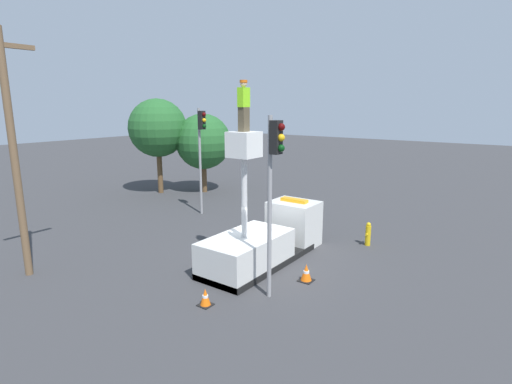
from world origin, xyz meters
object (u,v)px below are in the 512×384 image
object	(u,v)px
traffic_light_pole	(274,173)
fire_hydrant	(368,234)
bucket_truck	(265,239)
utility_pole	(13,148)
traffic_light_across	(201,141)
traffic_cone_rear	(205,298)
worker	(244,106)
tree_left_bg	(203,142)
tree_right_bg	(158,128)
traffic_cone_curbside	(306,273)

from	to	relation	value
traffic_light_pole	fire_hydrant	size ratio (longest dim) A/B	5.50
bucket_truck	utility_pole	world-z (taller)	utility_pole
traffic_light_across	traffic_cone_rear	bearing A→B (deg)	-136.51
worker	fire_hydrant	bearing A→B (deg)	-26.76
fire_hydrant	worker	bearing A→B (deg)	153.24
worker	traffic_cone_rear	bearing A→B (deg)	-167.73
tree_left_bg	traffic_light_across	bearing A→B (deg)	-137.76
utility_pole	traffic_cone_rear	bearing A→B (deg)	-73.20
bucket_truck	fire_hydrant	bearing A→B (deg)	-33.81
worker	tree_right_bg	xyz separation A→B (m)	(7.41, 13.18, -1.54)
traffic_light_pole	traffic_light_across	world-z (taller)	traffic_light_across
traffic_light_across	traffic_cone_curbside	distance (m)	10.86
tree_right_bg	utility_pole	xyz separation A→B (m)	(-12.32, -6.90, 0.11)
traffic_cone_rear	utility_pole	xyz separation A→B (m)	(-2.08, 6.90, 4.39)
traffic_light_pole	fire_hydrant	bearing A→B (deg)	-6.27
fire_hydrant	tree_left_bg	bearing A→B (deg)	73.58
traffic_light_across	utility_pole	world-z (taller)	utility_pole
traffic_light_pole	tree_right_bg	bearing A→B (deg)	60.59
worker	fire_hydrant	size ratio (longest dim) A/B	1.65
worker	tree_right_bg	distance (m)	15.20
fire_hydrant	tree_right_bg	distance (m)	16.54
bucket_truck	utility_pole	size ratio (longest dim) A/B	0.71
fire_hydrant	traffic_cone_curbside	distance (m)	4.88
traffic_cone_curbside	utility_pole	size ratio (longest dim) A/B	0.07
bucket_truck	traffic_cone_curbside	distance (m)	2.50
bucket_truck	tree_left_bg	bearing A→B (deg)	53.25
worker	traffic_light_pole	bearing A→B (deg)	-119.85
worker	traffic_light_pole	world-z (taller)	worker
traffic_cone_curbside	tree_right_bg	distance (m)	17.45
worker	traffic_light_across	size ratio (longest dim) A/B	0.29
fire_hydrant	tree_left_bg	world-z (taller)	tree_left_bg
traffic_light_pole	traffic_light_across	size ratio (longest dim) A/B	0.98
worker	fire_hydrant	distance (m)	8.25
utility_pole	fire_hydrant	bearing A→B (deg)	-41.09
traffic_cone_rear	tree_right_bg	world-z (taller)	tree_right_bg
bucket_truck	tree_left_bg	size ratio (longest dim) A/B	1.12
traffic_light_across	traffic_cone_rear	size ratio (longest dim) A/B	10.55
traffic_light_across	worker	bearing A→B (deg)	-126.30
worker	traffic_light_across	bearing A→B (deg)	53.70
traffic_light_pole	fire_hydrant	xyz separation A→B (m)	(6.59, -0.72, -3.59)
tree_right_bg	traffic_cone_rear	bearing A→B (deg)	-126.58
tree_left_bg	tree_right_bg	size ratio (longest dim) A/B	0.84
tree_left_bg	tree_right_bg	distance (m)	3.24
traffic_light_pole	tree_left_bg	xyz separation A→B (m)	(10.60, 12.86, -0.52)
traffic_light_pole	traffic_cone_rear	size ratio (longest dim) A/B	10.33
traffic_light_across	fire_hydrant	distance (m)	10.25
traffic_light_across	traffic_cone_rear	distance (m)	11.50
tree_left_bg	bucket_truck	bearing A→B (deg)	-126.75
traffic_cone_curbside	traffic_cone_rear	bearing A→B (deg)	153.66
traffic_light_pole	utility_pole	bearing A→B (deg)	114.34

